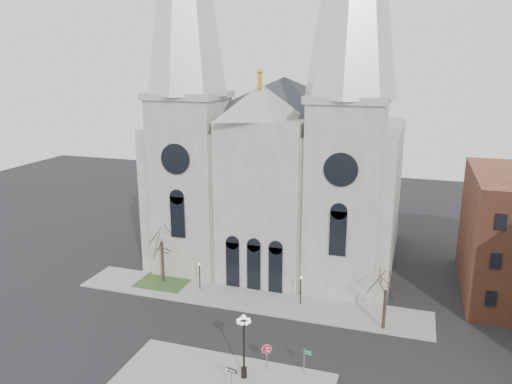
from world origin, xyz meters
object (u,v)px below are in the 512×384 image
(stop_sign, at_px, (267,352))
(globe_lamp, at_px, (244,338))
(one_way_sign, at_px, (231,376))
(street_name_sign, at_px, (305,359))

(stop_sign, bearing_deg, globe_lamp, -131.85)
(stop_sign, bearing_deg, one_way_sign, -112.15)
(stop_sign, height_order, street_name_sign, stop_sign)
(street_name_sign, bearing_deg, stop_sign, -162.20)
(street_name_sign, bearing_deg, globe_lamp, -147.63)
(stop_sign, xyz_separation_m, one_way_sign, (-1.77, -3.83, -0.20))
(globe_lamp, distance_m, street_name_sign, 5.63)
(stop_sign, distance_m, globe_lamp, 2.86)
(globe_lamp, bearing_deg, street_name_sign, 23.32)
(globe_lamp, relative_size, one_way_sign, 2.45)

